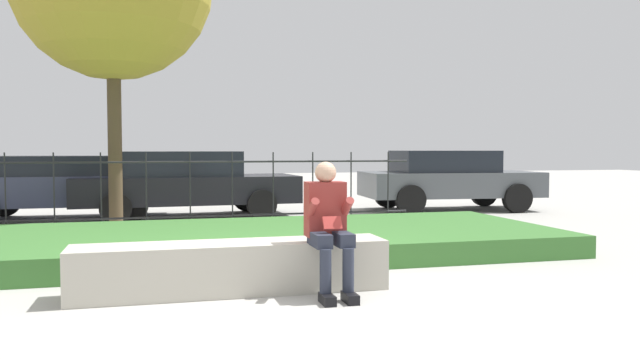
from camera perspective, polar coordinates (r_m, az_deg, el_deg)
name	(u,v)px	position (r m, az deg, el deg)	size (l,w,h in m)	color
ground_plane	(253,291)	(6.37, -6.18, -10.07)	(60.00, 60.00, 0.00)	#B2AFA8
stone_bench	(232,270)	(6.30, -8.05, -8.16)	(3.09, 0.59, 0.50)	#B7B2A3
person_seated_reader	(328,221)	(6.07, 0.75, -3.80)	(0.42, 0.73, 1.30)	black
grass_berm	(226,242)	(8.66, -8.56, -5.64)	(9.18, 3.35, 0.30)	#3D7533
iron_fence	(211,190)	(10.85, -9.90, -0.90)	(7.18, 0.03, 1.37)	#232326
car_parked_right	(448,178)	(14.78, 11.64, 0.15)	(4.14, 2.11, 1.39)	#4C5156
car_parked_left	(64,185)	(13.70, -22.37, -0.41)	(4.34, 1.91, 1.29)	#383D56
car_parked_center	(184,182)	(13.29, -12.30, -0.22)	(4.61, 2.04, 1.38)	black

